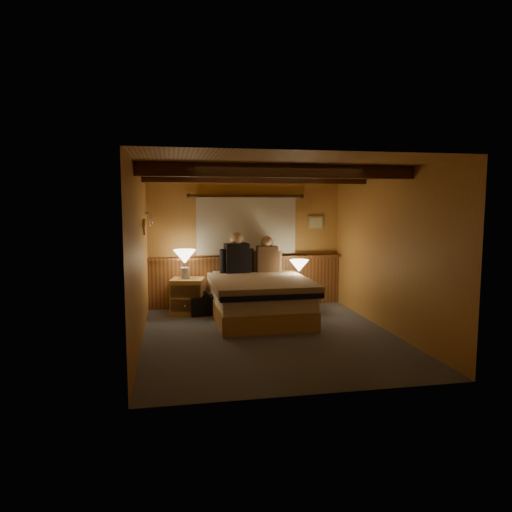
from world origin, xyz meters
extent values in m
plane|color=#484D55|center=(0.00, 0.00, 0.00)|extent=(4.20, 4.20, 0.00)
plane|color=tan|center=(0.00, 0.00, 2.40)|extent=(4.20, 4.20, 0.00)
plane|color=#BF8644|center=(0.00, 2.10, 1.20)|extent=(3.60, 0.00, 3.60)
plane|color=#BF8644|center=(-1.80, 0.00, 1.20)|extent=(0.00, 4.20, 4.20)
plane|color=#BF8644|center=(1.80, 0.00, 1.20)|extent=(0.00, 4.20, 4.20)
plane|color=#BF8644|center=(0.00, -2.10, 1.20)|extent=(3.60, 0.00, 3.60)
cube|color=brown|center=(0.00, 2.04, 0.45)|extent=(3.60, 0.12, 0.90)
cube|color=brown|center=(0.00, 1.98, 0.92)|extent=(3.60, 0.22, 0.04)
cylinder|color=#4B2E12|center=(0.00, 2.02, 2.05)|extent=(2.10, 0.05, 0.05)
sphere|color=#4B2E12|center=(-1.05, 2.02, 2.05)|extent=(0.08, 0.08, 0.08)
sphere|color=#4B2E12|center=(1.05, 2.02, 2.05)|extent=(0.08, 0.08, 0.08)
cube|color=beige|center=(0.00, 2.03, 1.50)|extent=(1.85, 0.08, 1.05)
cube|color=#4B2E12|center=(0.00, -0.60, 2.31)|extent=(3.60, 0.15, 0.16)
cube|color=#4B2E12|center=(0.00, 0.90, 2.31)|extent=(3.60, 0.15, 0.16)
cylinder|color=silver|center=(-1.74, 1.60, 1.75)|extent=(0.03, 0.55, 0.03)
torus|color=silver|center=(-1.71, 1.45, 1.63)|extent=(0.01, 0.21, 0.21)
torus|color=silver|center=(-1.71, 1.68, 1.63)|extent=(0.01, 0.21, 0.21)
cube|color=tan|center=(1.35, 2.08, 1.55)|extent=(0.30, 0.03, 0.25)
cube|color=beige|center=(1.35, 2.06, 1.55)|extent=(0.24, 0.01, 0.19)
cube|color=tan|center=(0.04, 1.00, 0.15)|extent=(1.49, 1.98, 0.29)
cube|color=white|center=(0.04, 1.00, 0.41)|extent=(1.45, 1.94, 0.24)
cube|color=black|center=(0.04, 0.75, 0.56)|extent=(1.55, 1.59, 0.08)
cube|color=#DA9D96|center=(0.04, 0.88, 0.63)|extent=(1.59, 1.78, 0.12)
cube|color=white|center=(-0.34, 1.76, 0.61)|extent=(0.59, 0.34, 0.16)
cube|color=white|center=(0.40, 1.77, 0.61)|extent=(0.59, 0.34, 0.16)
cube|color=tan|center=(-1.11, 1.64, 0.31)|extent=(0.65, 0.60, 0.61)
cube|color=brown|center=(-1.16, 1.40, 0.43)|extent=(0.49, 0.12, 0.21)
cube|color=brown|center=(-1.16, 1.40, 0.18)|extent=(0.49, 0.12, 0.21)
cylinder|color=silver|center=(-1.16, 1.40, 0.43)|extent=(0.04, 0.04, 0.03)
cylinder|color=silver|center=(-1.16, 1.40, 0.18)|extent=(0.04, 0.04, 0.03)
cube|color=tan|center=(0.83, 1.40, 0.24)|extent=(0.48, 0.44, 0.49)
cube|color=brown|center=(0.81, 1.21, 0.34)|extent=(0.40, 0.06, 0.17)
cube|color=brown|center=(0.81, 1.21, 0.15)|extent=(0.40, 0.06, 0.17)
cylinder|color=silver|center=(0.81, 1.21, 0.34)|extent=(0.03, 0.03, 0.03)
cylinder|color=silver|center=(0.81, 1.21, 0.15)|extent=(0.03, 0.03, 0.03)
cylinder|color=beige|center=(-1.15, 1.63, 0.71)|extent=(0.15, 0.15, 0.19)
cylinder|color=silver|center=(-1.15, 1.63, 0.84)|extent=(0.03, 0.03, 0.11)
cone|color=#F3E2BD|center=(-1.15, 1.63, 1.00)|extent=(0.39, 0.39, 0.24)
cylinder|color=beige|center=(0.83, 1.37, 0.57)|extent=(0.13, 0.13, 0.17)
cylinder|color=silver|center=(0.83, 1.37, 0.68)|extent=(0.02, 0.02, 0.09)
cone|color=#F3E2BD|center=(0.83, 1.37, 0.82)|extent=(0.34, 0.34, 0.21)
cube|color=black|center=(-0.24, 1.68, 0.93)|extent=(0.44, 0.28, 0.55)
cylinder|color=black|center=(-0.48, 1.65, 0.89)|extent=(0.13, 0.13, 0.44)
cylinder|color=black|center=(0.00, 1.70, 0.89)|extent=(0.13, 0.13, 0.44)
sphere|color=#D8AB82|center=(-0.24, 1.68, 1.28)|extent=(0.24, 0.24, 0.24)
cube|color=#4B321E|center=(0.32, 1.70, 0.90)|extent=(0.39, 0.24, 0.49)
cylinder|color=#4B321E|center=(0.11, 1.71, 0.86)|extent=(0.12, 0.12, 0.39)
cylinder|color=#4B321E|center=(0.54, 1.69, 0.86)|extent=(0.12, 0.12, 0.39)
sphere|color=#D8AB82|center=(0.32, 1.70, 1.22)|extent=(0.22, 0.22, 0.22)
cube|color=black|center=(-0.81, 1.47, 0.16)|extent=(0.56, 0.37, 0.32)
cylinder|color=black|center=(-0.81, 1.47, 0.34)|extent=(0.12, 0.33, 0.09)
camera|label=1|loc=(-1.38, -6.29, 1.89)|focal=32.00mm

